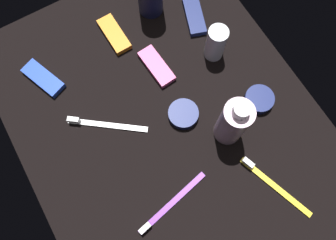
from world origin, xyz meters
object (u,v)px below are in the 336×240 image
(toothbrush_white, at_px, (103,124))
(snack_bar_navy, at_px, (194,16))
(snack_bar_blue, at_px, (43,78))
(snack_bar_orange, at_px, (114,34))
(snack_bar_pink, at_px, (157,66))
(toothbrush_purple, at_px, (168,206))
(cream_tin_left, at_px, (184,116))
(cream_tin_right, at_px, (259,99))
(bodywash_bottle, at_px, (233,122))
(deodorant_stick, at_px, (216,43))
(toothbrush_yellow, at_px, (271,183))

(toothbrush_white, distance_m, snack_bar_navy, 0.35)
(snack_bar_blue, bearing_deg, snack_bar_orange, -105.45)
(snack_bar_navy, xyz_separation_m, snack_bar_blue, (0.04, 0.39, 0.00))
(snack_bar_blue, bearing_deg, snack_bar_pink, -134.76)
(snack_bar_orange, relative_size, snack_bar_pink, 1.00)
(toothbrush_purple, bearing_deg, cream_tin_left, -40.60)
(cream_tin_left, bearing_deg, cream_tin_right, -107.47)
(cream_tin_left, bearing_deg, bodywash_bottle, -140.07)
(snack_bar_pink, distance_m, snack_bar_blue, 0.26)
(snack_bar_navy, relative_size, snack_bar_pink, 1.00)
(toothbrush_white, xyz_separation_m, snack_bar_orange, (0.19, -0.13, 0.00))
(deodorant_stick, distance_m, toothbrush_yellow, 0.33)
(toothbrush_yellow, height_order, snack_bar_blue, toothbrush_yellow)
(toothbrush_purple, bearing_deg, toothbrush_yellow, -107.96)
(toothbrush_purple, bearing_deg, deodorant_stick, -47.09)
(snack_bar_orange, distance_m, cream_tin_right, 0.38)
(snack_bar_orange, distance_m, snack_bar_blue, 0.20)
(snack_bar_navy, height_order, snack_bar_orange, same)
(snack_bar_blue, bearing_deg, deodorant_stick, -131.59)
(toothbrush_yellow, xyz_separation_m, snack_bar_orange, (0.48, 0.12, 0.00))
(snack_bar_pink, bearing_deg, bodywash_bottle, -169.39)
(bodywash_bottle, relative_size, deodorant_stick, 1.73)
(deodorant_stick, relative_size, toothbrush_yellow, 0.54)
(cream_tin_left, bearing_deg, snack_bar_navy, -36.55)
(snack_bar_navy, bearing_deg, snack_bar_pink, 135.00)
(bodywash_bottle, distance_m, snack_bar_orange, 0.36)
(cream_tin_right, bearing_deg, snack_bar_navy, 2.50)
(snack_bar_pink, bearing_deg, toothbrush_purple, 150.25)
(snack_bar_navy, height_order, snack_bar_pink, same)
(snack_bar_navy, height_order, cream_tin_right, cream_tin_right)
(snack_bar_orange, bearing_deg, toothbrush_yellow, -167.43)
(snack_bar_orange, xyz_separation_m, snack_bar_pink, (-0.13, -0.05, 0.00))
(toothbrush_white, xyz_separation_m, snack_bar_pink, (0.06, -0.17, 0.00))
(toothbrush_white, xyz_separation_m, cream_tin_right, (-0.13, -0.33, 0.00))
(toothbrush_yellow, height_order, cream_tin_left, toothbrush_yellow)
(deodorant_stick, bearing_deg, cream_tin_right, -171.46)
(deodorant_stick, xyz_separation_m, toothbrush_yellow, (-0.32, 0.06, -0.04))
(toothbrush_purple, distance_m, snack_bar_orange, 0.42)
(bodywash_bottle, bearing_deg, snack_bar_pink, 15.04)
(snack_bar_orange, bearing_deg, bodywash_bottle, -164.65)
(bodywash_bottle, height_order, snack_bar_pink, bodywash_bottle)
(toothbrush_purple, height_order, cream_tin_right, same)
(cream_tin_right, bearing_deg, toothbrush_purple, 108.48)
(toothbrush_yellow, bearing_deg, snack_bar_pink, 11.97)
(snack_bar_pink, xyz_separation_m, cream_tin_left, (-0.14, 0.01, 0.00))
(cream_tin_left, bearing_deg, snack_bar_pink, -2.93)
(toothbrush_purple, relative_size, snack_bar_pink, 1.72)
(cream_tin_left, bearing_deg, toothbrush_yellow, -159.36)
(snack_bar_blue, relative_size, cream_tin_left, 1.52)
(deodorant_stick, bearing_deg, snack_bar_orange, 48.46)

